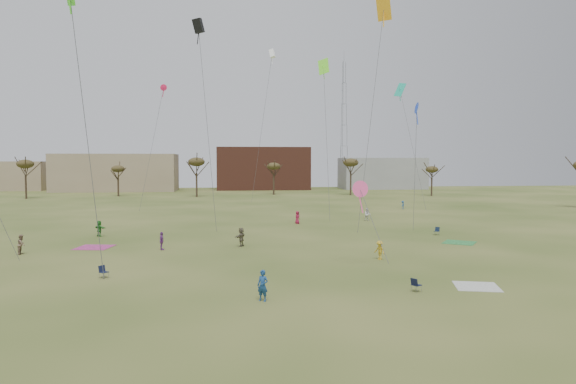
{
  "coord_description": "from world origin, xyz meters",
  "views": [
    {
      "loc": [
        -5.09,
        -32.11,
        8.13
      ],
      "look_at": [
        0.0,
        12.0,
        5.5
      ],
      "focal_mm": 32.81,
      "sensor_mm": 36.0,
      "label": 1
    }
  ],
  "objects": [
    {
      "name": "flyer_far_a",
      "position": [
        -18.85,
        26.14,
        0.86
      ],
      "size": [
        1.55,
        1.39,
        1.71
      ],
      "primitive_type": "imported",
      "rotation": [
        0.0,
        0.0,
        2.46
      ],
      "color": "#2C7F2A",
      "rests_on": "ground"
    },
    {
      "name": "spectator_mid_d",
      "position": [
        -11.1,
        16.52,
        0.83
      ],
      "size": [
        0.64,
        1.05,
        1.66
      ],
      "primitive_type": "imported",
      "rotation": [
        0.0,
        0.0,
        1.83
      ],
      "color": "#813D93",
      "rests_on": "ground"
    },
    {
      "name": "kites_aloft",
      "position": [
        -0.25,
        31.27,
        19.95
      ],
      "size": [
        53.9,
        64.94,
        26.13
      ],
      "color": "red",
      "rests_on": "ground"
    },
    {
      "name": "ground",
      "position": [
        0.0,
        0.0,
        0.0
      ],
      "size": [
        260.0,
        260.0,
        0.0
      ],
      "primitive_type": "plane",
      "color": "#344C17",
      "rests_on": "ground"
    },
    {
      "name": "blanket_olive",
      "position": [
        17.81,
        17.49,
        0.0
      ],
      "size": [
        4.09,
        4.09,
        0.03
      ],
      "primitive_type": "cube",
      "rotation": [
        0.0,
        0.0,
        2.53
      ],
      "color": "#338C42",
      "rests_on": "ground"
    },
    {
      "name": "tree_line",
      "position": [
        -2.85,
        79.12,
        7.09
      ],
      "size": [
        117.44,
        49.32,
        8.91
      ],
      "color": "#3A2B1E",
      "rests_on": "ground"
    },
    {
      "name": "camp_chair_left",
      "position": [
        -13.67,
        5.19,
        0.26
      ],
      "size": [
        0.74,
        0.74,
        0.87
      ],
      "rotation": [
        0.0,
        0.0,
        0.83
      ],
      "color": "#131935",
      "rests_on": "ground"
    },
    {
      "name": "spectator_fore_c",
      "position": [
        -3.83,
        17.67,
        0.9
      ],
      "size": [
        1.3,
        1.71,
        1.8
      ],
      "primitive_type": "imported",
      "rotation": [
        0.0,
        0.0,
        4.18
      ],
      "color": "#655D48",
      "rests_on": "ground"
    },
    {
      "name": "flyer_far_c",
      "position": [
        24.31,
        53.54,
        0.69
      ],
      "size": [
        0.93,
        1.03,
        1.39
      ],
      "primitive_type": "imported",
      "rotation": [
        0.0,
        0.0,
        4.12
      ],
      "color": "#1D4E89",
      "rests_on": "ground"
    },
    {
      "name": "building_tan_west",
      "position": [
        -65.0,
        122.0,
        4.0
      ],
      "size": [
        20.0,
        12.0,
        8.0
      ],
      "primitive_type": "cube",
      "color": "#937F60",
      "rests_on": "ground"
    },
    {
      "name": "blanket_plum",
      "position": [
        -17.58,
        18.68,
        0.0
      ],
      "size": [
        3.59,
        3.59,
        0.03
      ],
      "primitive_type": "cube",
      "rotation": [
        0.0,
        0.0,
        1.4
      ],
      "color": "#B6387F",
      "rests_on": "ground"
    },
    {
      "name": "spectator_fore_b",
      "position": [
        -22.96,
        15.68,
        0.86
      ],
      "size": [
        0.66,
        0.85,
        1.73
      ],
      "primitive_type": "imported",
      "rotation": [
        0.0,
        0.0,
        1.58
      ],
      "color": "#856954",
      "rests_on": "ground"
    },
    {
      "name": "camp_chair_right",
      "position": [
        17.72,
        22.99,
        0.26
      ],
      "size": [
        0.74,
        0.74,
        0.87
      ],
      "rotation": [
        0.0,
        0.0,
        5.53
      ],
      "color": "#132036",
      "rests_on": "ground"
    },
    {
      "name": "building_tan",
      "position": [
        -35.0,
        115.0,
        5.0
      ],
      "size": [
        32.0,
        14.0,
        10.0
      ],
      "primitive_type": "cube",
      "color": "#937F60",
      "rests_on": "ground"
    },
    {
      "name": "flyer_near_right",
      "position": [
        -3.1,
        -2.06,
        0.91
      ],
      "size": [
        0.79,
        0.72,
        1.82
      ],
      "primitive_type": "imported",
      "rotation": [
        0.0,
        0.0,
        5.72
      ],
      "color": "navy",
      "rests_on": "ground"
    },
    {
      "name": "building_brick",
      "position": [
        5.0,
        120.0,
        6.0
      ],
      "size": [
        26.0,
        16.0,
        12.0
      ],
      "primitive_type": "cube",
      "color": "brown",
      "rests_on": "ground"
    },
    {
      "name": "camp_chair_center",
      "position": [
        6.54,
        -0.97,
        0.26
      ],
      "size": [
        0.73,
        0.71,
        0.87
      ],
      "rotation": [
        0.0,
        0.0,
        2.13
      ],
      "color": "#121834",
      "rests_on": "ground"
    },
    {
      "name": "radio_tower",
      "position": [
        30.0,
        125.0,
        19.21
      ],
      "size": [
        1.51,
        1.72,
        41.0
      ],
      "color": "#9EA3A8",
      "rests_on": "ground"
    },
    {
      "name": "flyer_far_b",
      "position": [
        3.88,
        35.01,
        0.83
      ],
      "size": [
        0.92,
        0.96,
        1.65
      ],
      "primitive_type": "imported",
      "rotation": [
        0.0,
        0.0,
        0.86
      ],
      "color": "maroon",
      "rests_on": "ground"
    },
    {
      "name": "blanket_cream",
      "position": [
        10.9,
        -0.16,
        0.0
      ],
      "size": [
        3.36,
        3.36,
        0.03
      ],
      "primitive_type": "cube",
      "rotation": [
        0.0,
        0.0,
        1.3
      ],
      "color": "silver",
      "rests_on": "ground"
    },
    {
      "name": "spectator_mid_e",
      "position": [
        13.81,
        37.4,
        0.84
      ],
      "size": [
        0.91,
        0.76,
        1.68
      ],
      "primitive_type": "imported",
      "rotation": [
        0.0,
        0.0,
        6.12
      ],
      "color": "silver",
      "rests_on": "ground"
    },
    {
      "name": "building_grey",
      "position": [
        40.0,
        118.0,
        4.5
      ],
      "size": [
        24.0,
        12.0,
        9.0
      ],
      "primitive_type": "cube",
      "color": "gray",
      "rests_on": "ground"
    },
    {
      "name": "flyer_mid_b",
      "position": [
        7.33,
        9.66,
        0.78
      ],
      "size": [
        1.05,
        1.16,
        1.57
      ],
      "primitive_type": "imported",
      "rotation": [
        0.0,
        0.0,
        5.31
      ],
      "color": "gold",
      "rests_on": "ground"
    }
  ]
}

